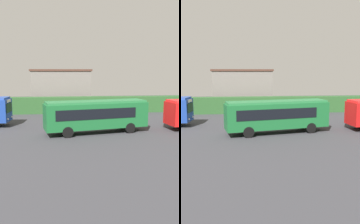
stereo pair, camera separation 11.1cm
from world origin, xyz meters
The scene contains 5 objects.
ground_plane centered at (0.00, 0.00, 0.00)m, with size 78.88×78.88×0.00m, color #38383D.
bus_green centered at (0.90, -1.93, 1.80)m, with size 10.14×4.24×3.11m.
hedge_row centered at (0.00, 11.27, 1.16)m, with size 51.44×1.75×2.32m, color #2A5628.
depot_building centered at (-2.38, 16.75, 3.16)m, with size 9.56×6.06×6.30m.
traffic_cone centered at (4.16, 4.14, 0.30)m, with size 0.36×0.36×0.60m, color orange.
Camera 2 is at (-2.30, -26.22, 5.67)m, focal length 41.78 mm.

